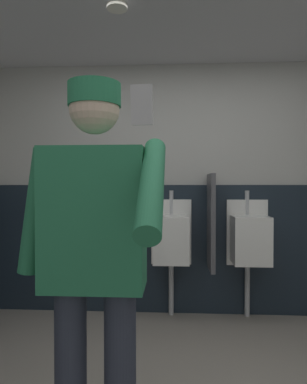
{
  "coord_description": "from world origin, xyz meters",
  "views": [
    {
      "loc": [
        -0.1,
        -1.68,
        1.29
      ],
      "look_at": [
        -0.22,
        0.39,
        1.25
      ],
      "focal_mm": 31.83,
      "sensor_mm": 36.0,
      "label": 1
    }
  ],
  "objects_px": {
    "cell_phone": "(142,105)",
    "urinal_middle": "(250,239)",
    "soap_dispenser": "(153,167)",
    "urinal_left": "(171,238)",
    "person": "(95,248)"
  },
  "relations": [
    {
      "from": "urinal_middle",
      "to": "person",
      "type": "relative_size",
      "value": 0.72
    },
    {
      "from": "cell_phone",
      "to": "soap_dispenser",
      "type": "distance_m",
      "value": 2.46
    },
    {
      "from": "urinal_middle",
      "to": "soap_dispenser",
      "type": "height_order",
      "value": "soap_dispenser"
    },
    {
      "from": "urinal_left",
      "to": "cell_phone",
      "type": "relative_size",
      "value": 11.27
    },
    {
      "from": "urinal_left",
      "to": "soap_dispenser",
      "type": "xyz_separation_m",
      "value": [
        -0.19,
        0.12,
        0.7
      ]
    },
    {
      "from": "cell_phone",
      "to": "urinal_middle",
      "type": "bearing_deg",
      "value": 76.04
    },
    {
      "from": "urinal_middle",
      "to": "cell_phone",
      "type": "height_order",
      "value": "cell_phone"
    },
    {
      "from": "urinal_left",
      "to": "soap_dispenser",
      "type": "bearing_deg",
      "value": 147.27
    },
    {
      "from": "soap_dispenser",
      "to": "urinal_left",
      "type": "bearing_deg",
      "value": -32.73
    },
    {
      "from": "urinal_left",
      "to": "person",
      "type": "xyz_separation_m",
      "value": [
        -0.32,
        -1.84,
        0.24
      ]
    },
    {
      "from": "urinal_left",
      "to": "person",
      "type": "distance_m",
      "value": 1.88
    },
    {
      "from": "soap_dispenser",
      "to": "urinal_middle",
      "type": "bearing_deg",
      "value": -7.27
    },
    {
      "from": "person",
      "to": "cell_phone",
      "type": "distance_m",
      "value": 0.75
    },
    {
      "from": "urinal_left",
      "to": "urinal_middle",
      "type": "distance_m",
      "value": 0.75
    },
    {
      "from": "urinal_middle",
      "to": "urinal_left",
      "type": "bearing_deg",
      "value": 180.0
    }
  ]
}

